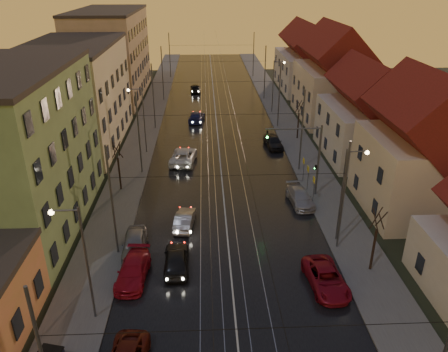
{
  "coord_description": "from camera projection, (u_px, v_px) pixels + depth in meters",
  "views": [
    {
      "loc": [
        -1.67,
        -19.54,
        19.77
      ],
      "look_at": [
        0.0,
        17.11,
        2.69
      ],
      "focal_mm": 35.0,
      "sensor_mm": 36.0,
      "label": 1
    }
  ],
  "objects": [
    {
      "name": "catenary_pole_l_1",
      "position": [
        112.0,
        202.0,
        32.01
      ],
      "size": [
        0.16,
        0.16,
        9.0
      ],
      "primitive_type": "cylinder",
      "color": "#595B60",
      "rests_on": "ground"
    },
    {
      "name": "tram_rail_1",
      "position": [
        211.0,
        125.0,
        62.28
      ],
      "size": [
        0.06,
        120.0,
        0.03
      ],
      "primitive_type": "cube",
      "color": "gray",
      "rests_on": "road"
    },
    {
      "name": "catenary_pole_r_5",
      "position": [
        254.0,
        55.0,
        89.77
      ],
      "size": [
        0.16,
        0.16,
        9.0
      ],
      "primitive_type": "cylinder",
      "color": "#595B60",
      "rests_on": "ground"
    },
    {
      "name": "bare_tree_1",
      "position": [
        375.0,
        242.0,
        30.92
      ],
      "size": [
        1.09,
        1.09,
        5.11
      ],
      "color": "black",
      "rests_on": "ground"
    },
    {
      "name": "catenary_pole_l_4",
      "position": [
        162.0,
        74.0,
        72.76
      ],
      "size": [
        0.16,
        0.16,
        9.0
      ],
      "primitive_type": "cylinder",
      "color": "#595B60",
      "rests_on": "ground"
    },
    {
      "name": "street_lamp_2",
      "position": [
        141.0,
        114.0,
        50.84
      ],
      "size": [
        1.75,
        0.32,
        8.0
      ],
      "color": "#595B60",
      "rests_on": "ground"
    },
    {
      "name": "house_right_4",
      "position": [
        306.0,
        62.0,
        79.93
      ],
      "size": [
        9.18,
        16.32,
        10.0
      ],
      "color": "#BAB7AC",
      "rests_on": "ground"
    },
    {
      "name": "catenary_pole_r_2",
      "position": [
        302.0,
        132.0,
        46.3
      ],
      "size": [
        0.16,
        0.16,
        9.0
      ],
      "primitive_type": "cylinder",
      "color": "#595B60",
      "rests_on": "ground"
    },
    {
      "name": "parked_left_3",
      "position": [
        135.0,
        243.0,
        33.82
      ],
      "size": [
        2.01,
        4.56,
        1.53
      ],
      "primitive_type": "imported",
      "rotation": [
        0.0,
        0.0,
        0.05
      ],
      "color": "gray",
      "rests_on": "ground"
    },
    {
      "name": "catenary_pole_l_3",
      "position": [
        153.0,
        97.0,
        59.18
      ],
      "size": [
        0.16,
        0.16,
        9.0
      ],
      "primitive_type": "cylinder",
      "color": "#595B60",
      "rests_on": "ground"
    },
    {
      "name": "street_lamp_1",
      "position": [
        346.0,
        187.0,
        33.48
      ],
      "size": [
        1.75,
        0.32,
        8.0
      ],
      "color": "#595B60",
      "rests_on": "ground"
    },
    {
      "name": "sidewalk_left",
      "position": [
        146.0,
        126.0,
        61.89
      ],
      "size": [
        4.0,
        120.0,
        0.15
      ],
      "primitive_type": "cube",
      "color": "#4C4C4C",
      "rests_on": "ground"
    },
    {
      "name": "driving_car_3",
      "position": [
        197.0,
        117.0,
        63.79
      ],
      "size": [
        2.61,
        5.21,
        1.45
      ],
      "primitive_type": "imported",
      "rotation": [
        0.0,
        0.0,
        3.02
      ],
      "color": "#1A1F4F",
      "rests_on": "ground"
    },
    {
      "name": "tram_rail_2",
      "position": [
        222.0,
        125.0,
        62.35
      ],
      "size": [
        0.06,
        120.0,
        0.03
      ],
      "primitive_type": "cube",
      "color": "gray",
      "rests_on": "road"
    },
    {
      "name": "apartment_left_2",
      "position": [
        76.0,
        97.0,
        53.65
      ],
      "size": [
        10.0,
        20.0,
        12.0
      ],
      "primitive_type": "cube",
      "color": "beige",
      "rests_on": "ground"
    },
    {
      "name": "apartment_left_1",
      "position": [
        10.0,
        154.0,
        35.32
      ],
      "size": [
        10.0,
        18.0,
        13.0
      ],
      "primitive_type": "cube",
      "color": "#607D4F",
      "rests_on": "ground"
    },
    {
      "name": "house_right_2",
      "position": [
        367.0,
        118.0,
        50.21
      ],
      "size": [
        9.18,
        12.24,
        9.2
      ],
      "color": "#BAB7AC",
      "rests_on": "ground"
    },
    {
      "name": "catenary_pole_l_5",
      "position": [
        170.0,
        56.0,
        89.06
      ],
      "size": [
        0.16,
        0.16,
        9.0
      ],
      "primitive_type": "cylinder",
      "color": "#595B60",
      "rests_on": "ground"
    },
    {
      "name": "tram_rail_0",
      "position": [
        201.0,
        125.0,
        62.22
      ],
      "size": [
        0.06,
        120.0,
        0.03
      ],
      "primitive_type": "cube",
      "color": "gray",
      "rests_on": "road"
    },
    {
      "name": "parked_right_2",
      "position": [
        273.0,
        142.0,
        54.21
      ],
      "size": [
        2.31,
        4.64,
        1.52
      ],
      "primitive_type": "imported",
      "rotation": [
        0.0,
        0.0,
        0.12
      ],
      "color": "black",
      "rests_on": "ground"
    },
    {
      "name": "bare_tree_0",
      "position": [
        119.0,
        167.0,
        42.75
      ],
      "size": [
        1.09,
        1.09,
        5.11
      ],
      "color": "black",
      "rests_on": "ground"
    },
    {
      "name": "sidewalk_right",
      "position": [
        286.0,
        124.0,
        62.72
      ],
      "size": [
        4.0,
        120.0,
        0.15
      ],
      "primitive_type": "cube",
      "color": "#4C4C4C",
      "rests_on": "ground"
    },
    {
      "name": "street_lamp_3",
      "position": [
        275.0,
        81.0,
        66.09
      ],
      "size": [
        1.75,
        0.32,
        8.0
      ],
      "color": "#595B60",
      "rests_on": "ground"
    },
    {
      "name": "bare_tree_2",
      "position": [
        298.0,
        121.0,
        56.29
      ],
      "size": [
        1.09,
        1.09,
        5.11
      ],
      "color": "black",
      "rests_on": "ground"
    },
    {
      "name": "catenary_pole_r_4",
      "position": [
        265.0,
        73.0,
        73.47
      ],
      "size": [
        0.16,
        0.16,
        9.0
      ],
      "primitive_type": "cylinder",
      "color": "#595B60",
      "rests_on": "ground"
    },
    {
      "name": "house_right_1",
      "position": [
        419.0,
        154.0,
        38.1
      ],
      "size": [
        8.67,
        10.2,
        10.8
      ],
      "color": "beige",
      "rests_on": "ground"
    },
    {
      "name": "traffic_light_mast",
      "position": [
        309.0,
        152.0,
        40.8
      ],
      "size": [
        5.3,
        0.32,
        7.2
      ],
      "color": "#595B60",
      "rests_on": "ground"
    },
    {
      "name": "driving_car_2",
      "position": [
        183.0,
        156.0,
        49.86
      ],
      "size": [
        3.28,
        5.92,
        1.57
      ],
      "primitive_type": "imported",
      "rotation": [
        0.0,
        0.0,
        3.02
      ],
      "color": "silver",
      "rests_on": "ground"
    },
    {
      "name": "driving_car_1",
      "position": [
        185.0,
        219.0,
        37.25
      ],
      "size": [
        1.93,
        4.28,
        1.36
      ],
      "primitive_type": "imported",
      "rotation": [
        0.0,
        0.0,
        3.02
      ],
      "color": "gray",
      "rests_on": "ground"
    },
    {
      "name": "ground",
      "position": [
        237.0,
        337.0,
        26.11
      ],
      "size": [
        160.0,
        160.0,
        0.0
      ],
      "primitive_type": "plane",
      "color": "black",
      "rests_on": "ground"
    },
    {
      "name": "street_lamp_0",
      "position": [
        80.0,
        254.0,
        25.48
      ],
      "size": [
        1.75,
        0.32,
        8.0
      ],
      "color": "#595B60",
      "rests_on": "ground"
    },
    {
      "name": "driving_car_0",
      "position": [
        176.0,
        259.0,
        31.94
      ],
      "size": [
        1.93,
        4.55,
        1.54
      ],
      "primitive_type": "imported",
      "rotation": [
        0.0,
        0.0,
        3.17
      ],
      "color": "black",
      "rests_on": "ground"
    },
    {
      "name": "house_right_3",
      "position": [
        333.0,
        79.0,
        63.31
      ],
      "size": [
        9.18,
        14.28,
        11.5
      ],
      "color": "beige",
      "rests_on": "ground"
    },
    {
      "name": "catenary_pole_r_1",
      "position": [
        343.0,
        197.0,
        32.72
      ],
      "size": [
        0.16,
        0.16,
        9.0
      ],
      "primitive_type": "cylinder",
      "color": "#595B60",
      "rests_on": "ground"
    },
    {
      "name": "parked_left_2",
      "position": [
        133.0,
        271.0,
        30.81
      ],
      "size": [
        2.31,
        4.97,
        1.4
      ],
      "primitive_type": "imported",
      "rotation": [
        0.0,
        0.0,
        -0.07
      ],
      "color": "#A81022",
      "rests_on": "ground"
    },
    {
      "name": "catenary_pole_r_3",
      "position": [
        279.0,
        96.0,
        59.89
      ],
      "size": [
        0.16,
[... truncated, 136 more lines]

